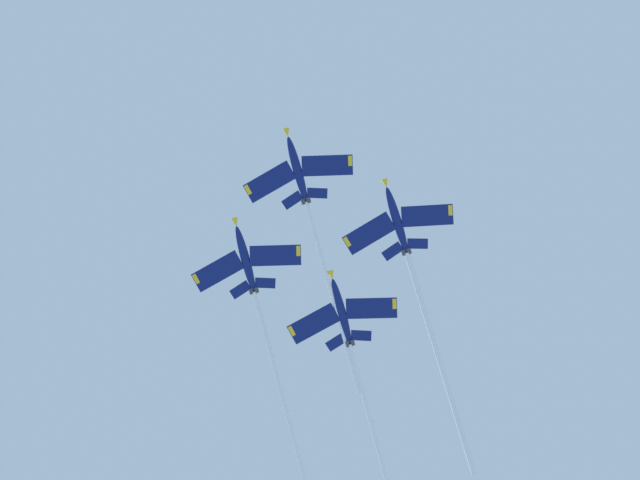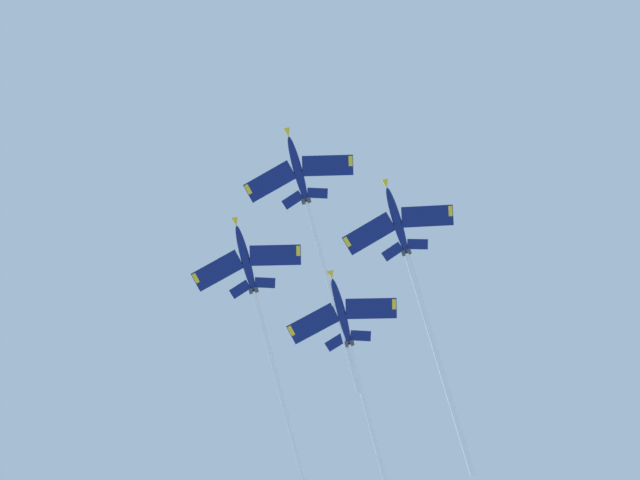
# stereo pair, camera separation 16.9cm
# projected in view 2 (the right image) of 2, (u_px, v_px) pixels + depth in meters

# --- Properties ---
(jet_lead) EXTENTS (20.18, 47.90, 10.00)m
(jet_lead) POSITION_uv_depth(u_px,v_px,m) (307.00, 205.00, 155.26)
(jet_lead) COLOR navy
(jet_left_wing) EXTENTS (20.20, 53.48, 10.76)m
(jet_left_wing) POSITION_uv_depth(u_px,v_px,m) (416.00, 285.00, 153.74)
(jet_left_wing) COLOR navy
(jet_right_wing) EXTENTS (20.18, 53.12, 11.82)m
(jet_right_wing) POSITION_uv_depth(u_px,v_px,m) (259.00, 311.00, 154.63)
(jet_right_wing) COLOR navy
(jet_slot) EXTENTS (20.18, 45.97, 9.89)m
(jet_slot) POSITION_uv_depth(u_px,v_px,m) (352.00, 353.00, 155.21)
(jet_slot) COLOR navy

